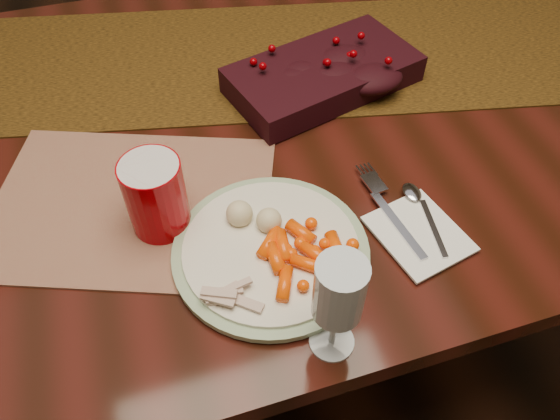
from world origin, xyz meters
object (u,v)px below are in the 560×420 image
object	(u,v)px
red_cup	(156,196)
wine_glass	(337,309)
dining_table	(252,245)
mashed_potatoes	(254,214)
napkin	(419,234)
centerpiece	(323,71)
baby_carrots	(311,252)
dinner_plate	(271,250)
placemat_main	(131,204)
turkey_shreds	(230,294)

from	to	relation	value
red_cup	wine_glass	xyz separation A→B (m)	(0.17, -0.25, 0.02)
dining_table	mashed_potatoes	world-z (taller)	mashed_potatoes
dining_table	napkin	size ratio (longest dim) A/B	13.60
centerpiece	red_cup	world-z (taller)	red_cup
baby_carrots	mashed_potatoes	distance (m)	0.10
dinner_plate	napkin	bearing A→B (deg)	-8.54
dining_table	baby_carrots	size ratio (longest dim) A/B	15.30
placemat_main	red_cup	xyz separation A→B (m)	(0.04, -0.05, 0.06)
turkey_shreds	placemat_main	bearing A→B (deg)	115.65
dinner_plate	turkey_shreds	distance (m)	0.10
dinner_plate	wine_glass	distance (m)	0.17
centerpiece	wine_glass	world-z (taller)	wine_glass
dining_table	napkin	bearing A→B (deg)	-62.02
dinner_plate	mashed_potatoes	distance (m)	0.06
placemat_main	wine_glass	world-z (taller)	wine_glass
mashed_potatoes	turkey_shreds	xyz separation A→B (m)	(-0.06, -0.11, -0.01)
centerpiece	mashed_potatoes	size ratio (longest dim) A/B	4.75
turkey_shreds	napkin	size ratio (longest dim) A/B	0.57
dining_table	red_cup	bearing A→B (deg)	-132.13
dining_table	centerpiece	distance (m)	0.45
baby_carrots	centerpiece	bearing A→B (deg)	67.34
dining_table	red_cup	world-z (taller)	red_cup
centerpiece	napkin	size ratio (longest dim) A/B	2.56
napkin	red_cup	size ratio (longest dim) A/B	1.12
mashed_potatoes	red_cup	size ratio (longest dim) A/B	0.61
placemat_main	napkin	distance (m)	0.43
napkin	red_cup	bearing A→B (deg)	146.77
red_cup	dinner_plate	bearing A→B (deg)	-36.84
baby_carrots	mashed_potatoes	world-z (taller)	mashed_potatoes
centerpiece	dinner_plate	xyz separation A→B (m)	(-0.20, -0.34, -0.03)
turkey_shreds	red_cup	world-z (taller)	red_cup
dining_table	wine_glass	bearing A→B (deg)	-90.69
baby_carrots	turkey_shreds	bearing A→B (deg)	-166.22
dinner_plate	baby_carrots	xyz separation A→B (m)	(0.05, -0.03, 0.02)
napkin	turkey_shreds	bearing A→B (deg)	173.60
baby_carrots	wine_glass	xyz separation A→B (m)	(-0.01, -0.12, 0.05)
centerpiece	placemat_main	world-z (taller)	centerpiece
dining_table	turkey_shreds	world-z (taller)	turkey_shreds
dining_table	placemat_main	bearing A→B (deg)	-146.49
dining_table	placemat_main	distance (m)	0.46
placemat_main	dining_table	bearing A→B (deg)	54.37
placemat_main	wine_glass	bearing A→B (deg)	-34.49
napkin	placemat_main	bearing A→B (deg)	142.28
turkey_shreds	napkin	distance (m)	0.29
dinner_plate	mashed_potatoes	world-z (taller)	mashed_potatoes
dinner_plate	turkey_shreds	world-z (taller)	turkey_shreds
placemat_main	baby_carrots	size ratio (longest dim) A/B	3.57
red_cup	centerpiece	bearing A→B (deg)	34.90
turkey_shreds	wine_glass	bearing A→B (deg)	-39.76
placemat_main	napkin	size ratio (longest dim) A/B	3.17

